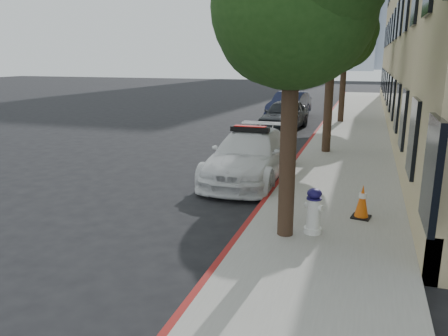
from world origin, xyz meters
name	(u,v)px	position (x,y,z in m)	size (l,w,h in m)	color
ground	(186,196)	(0.00, 0.00, 0.00)	(120.00, 120.00, 0.00)	black
sidewalk	(351,136)	(3.60, 10.00, 0.07)	(3.20, 50.00, 0.15)	gray
curb_strip	(315,134)	(2.06, 10.00, 0.07)	(0.12, 50.00, 0.15)	maroon
tree_near	(295,4)	(2.93, -2.01, 4.27)	(2.92, 2.82, 5.62)	black
tree_mid	(333,35)	(2.93, 5.99, 4.16)	(2.77, 2.64, 5.43)	black
tree_far	(346,38)	(2.93, 13.99, 4.39)	(3.10, 3.00, 5.81)	black
police_car	(250,155)	(1.10, 2.13, 0.70)	(2.00, 4.82, 1.54)	white
parked_car_mid	(284,115)	(0.40, 11.29, 0.73)	(1.72, 4.26, 1.45)	black
parked_car_far	(289,105)	(-0.10, 15.55, 0.75)	(1.58, 4.53, 1.49)	#151934
fire_hydrant	(314,211)	(3.39, -1.77, 0.58)	(0.37, 0.34, 0.89)	white
traffic_cone	(362,202)	(4.26, -0.63, 0.50)	(0.43, 0.43, 0.71)	black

